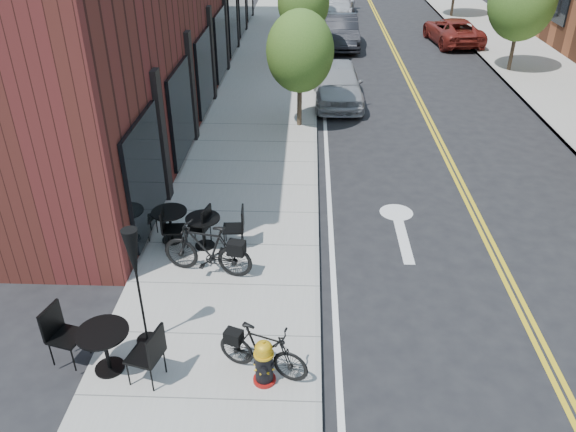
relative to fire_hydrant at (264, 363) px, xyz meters
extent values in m
plane|color=black|center=(0.95, 2.59, -0.53)|extent=(120.00, 120.00, 0.00)
cube|color=#9E9B93|center=(-1.05, 12.59, -0.47)|extent=(4.00, 70.00, 0.12)
cylinder|color=#382B1E|center=(0.35, 11.59, 0.39)|extent=(0.16, 0.16, 1.61)
ellipsoid|color=#365D1D|center=(0.35, 11.59, 2.08)|extent=(2.20, 2.20, 2.64)
cylinder|color=#382B1E|center=(0.35, 19.59, 0.43)|extent=(0.16, 0.16, 1.68)
ellipsoid|color=#365D1D|center=(0.35, 19.59, 2.19)|extent=(2.30, 2.30, 2.76)
cylinder|color=#382B1E|center=(0.35, 27.59, 0.37)|extent=(0.16, 0.16, 1.57)
cylinder|color=#382B1E|center=(9.55, 18.59, 0.50)|extent=(0.16, 0.16, 1.82)
ellipsoid|color=#365D1D|center=(9.55, 18.59, 2.53)|extent=(2.80, 2.80, 3.36)
cylinder|color=#382B1E|center=(9.55, 30.59, 0.50)|extent=(0.16, 0.16, 1.82)
cylinder|color=maroon|center=(0.00, 0.00, -0.38)|extent=(0.47, 0.47, 0.06)
cylinder|color=black|center=(0.00, 0.00, -0.10)|extent=(0.37, 0.37, 0.57)
cylinder|color=#C79312|center=(0.00, 0.00, 0.19)|extent=(0.41, 0.41, 0.04)
cylinder|color=#C79312|center=(0.00, 0.00, 0.27)|extent=(0.35, 0.35, 0.13)
ellipsoid|color=#C79312|center=(0.00, 0.00, 0.35)|extent=(0.34, 0.34, 0.17)
cylinder|color=#C79312|center=(0.00, 0.00, 0.43)|extent=(0.06, 0.06, 0.06)
imported|color=black|center=(-1.40, 2.98, 0.17)|extent=(2.02, 0.95, 1.17)
imported|color=black|center=(-0.03, 0.20, 0.07)|extent=(1.67, 0.99, 0.97)
cylinder|color=black|center=(-2.65, 0.18, -0.40)|extent=(0.61, 0.61, 0.03)
cylinder|color=black|center=(-2.65, 0.18, 0.00)|extent=(0.08, 0.08, 0.80)
cylinder|color=black|center=(-2.65, 0.18, 0.40)|extent=(1.06, 1.06, 0.03)
cylinder|color=black|center=(-1.65, 3.98, -0.40)|extent=(0.48, 0.48, 0.03)
cylinder|color=black|center=(-1.65, 3.98, -0.05)|extent=(0.06, 0.06, 0.71)
cylinder|color=black|center=(-1.65, 3.98, 0.32)|extent=(0.82, 0.82, 0.03)
cylinder|color=black|center=(-2.45, 4.19, -0.40)|extent=(0.57, 0.57, 0.03)
cylinder|color=black|center=(-2.45, 4.19, -0.03)|extent=(0.08, 0.08, 0.74)
cylinder|color=black|center=(-2.45, 4.19, 0.34)|extent=(0.98, 0.98, 0.03)
cylinder|color=black|center=(-2.19, 0.88, -0.39)|extent=(0.38, 0.38, 0.04)
cylinder|color=black|center=(-2.19, 0.88, 0.75)|extent=(0.04, 0.04, 2.28)
cone|color=black|center=(-2.19, 0.88, 1.44)|extent=(0.28, 0.28, 1.01)
imported|color=#999BA0|center=(1.75, 14.29, 0.23)|extent=(1.90, 4.50, 1.52)
imported|color=black|center=(2.25, 22.97, 0.24)|extent=(1.73, 4.70, 1.54)
imported|color=silver|center=(2.33, 30.70, 0.22)|extent=(2.68, 5.40, 1.51)
imported|color=maroon|center=(8.12, 23.81, 0.12)|extent=(2.66, 4.92, 1.31)
camera|label=1|loc=(0.64, -6.61, 6.69)|focal=35.00mm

